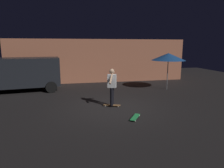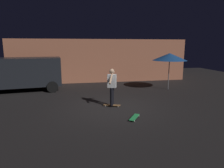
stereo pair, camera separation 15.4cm
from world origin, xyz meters
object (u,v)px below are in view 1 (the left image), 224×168
at_px(skateboard_ridden, 112,105).
at_px(skater, 112,84).
at_px(patio_umbrella, 168,57).
at_px(skateboard_spare, 135,117).
at_px(parked_van, 20,72).

xyz_separation_m(skateboard_ridden, skater, (0.00, 0.00, 0.98)).
relative_size(patio_umbrella, skateboard_spare, 3.03).
relative_size(patio_umbrella, skater, 1.38).
height_order(parked_van, patio_umbrella, patio_umbrella).
bearing_deg(skateboard_spare, skateboard_ridden, 107.94).
relative_size(parked_van, skateboard_ridden, 6.01).
distance_m(patio_umbrella, skateboard_spare, 6.15).
bearing_deg(patio_umbrella, skateboard_ridden, -145.83).
height_order(patio_umbrella, skateboard_ridden, patio_umbrella).
bearing_deg(skateboard_ridden, skateboard_spare, -72.06).
height_order(skateboard_ridden, skater, skater).
xyz_separation_m(skateboard_spare, skater, (-0.55, 1.71, 0.98)).
height_order(patio_umbrella, skater, patio_umbrella).
xyz_separation_m(parked_van, skater, (4.84, -4.18, -0.12)).
relative_size(parked_van, patio_umbrella, 2.08).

